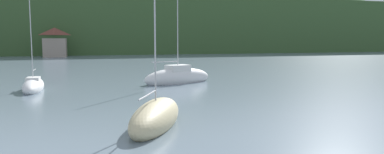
{
  "coord_description": "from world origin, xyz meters",
  "views": [
    {
      "loc": [
        -5.7,
        17.32,
        4.2
      ],
      "look_at": [
        0.0,
        36.65,
        2.04
      ],
      "focal_mm": 33.15,
      "sensor_mm": 36.0,
      "label": 1
    }
  ],
  "objects_px": {
    "sailboat_mid_0": "(156,117)",
    "sailboat_far_4": "(178,77)",
    "shore_building_westcentral": "(55,43)",
    "sailboat_far_6": "(33,86)"
  },
  "relations": [
    {
      "from": "sailboat_mid_0",
      "to": "sailboat_far_4",
      "type": "bearing_deg",
      "value": 7.2
    },
    {
      "from": "shore_building_westcentral",
      "to": "sailboat_mid_0",
      "type": "bearing_deg",
      "value": -81.85
    },
    {
      "from": "sailboat_far_6",
      "to": "sailboat_mid_0",
      "type": "bearing_deg",
      "value": 27.1
    },
    {
      "from": "shore_building_westcentral",
      "to": "sailboat_far_4",
      "type": "relative_size",
      "value": 0.65
    },
    {
      "from": "shore_building_westcentral",
      "to": "sailboat_far_6",
      "type": "bearing_deg",
      "value": -87.09
    },
    {
      "from": "sailboat_far_4",
      "to": "sailboat_far_6",
      "type": "relative_size",
      "value": 1.21
    },
    {
      "from": "shore_building_westcentral",
      "to": "sailboat_far_6",
      "type": "xyz_separation_m",
      "value": [
        2.95,
        -58.13,
        -3.01
      ]
    },
    {
      "from": "sailboat_far_4",
      "to": "sailboat_far_6",
      "type": "bearing_deg",
      "value": 166.57
    },
    {
      "from": "shore_building_westcentral",
      "to": "sailboat_far_6",
      "type": "relative_size",
      "value": 0.78
    },
    {
      "from": "shore_building_westcentral",
      "to": "sailboat_mid_0",
      "type": "distance_m",
      "value": 73.47
    }
  ]
}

